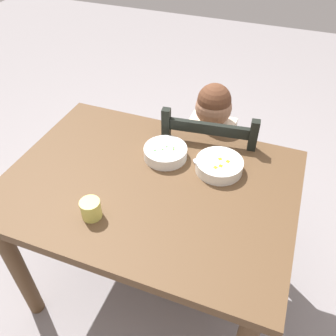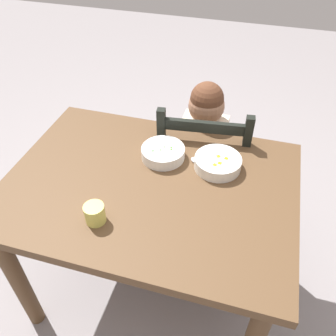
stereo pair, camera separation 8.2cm
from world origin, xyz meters
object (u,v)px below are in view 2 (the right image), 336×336
child_figure (202,144)px  dining_chair (202,171)px  bowl_of_carrots (218,163)px  bowl_of_peas (163,152)px  spoon (198,163)px  drinking_cup (95,214)px  dining_table (151,203)px

child_figure → dining_chair: bearing=44.7°
dining_chair → bowl_of_carrots: size_ratio=4.64×
bowl_of_peas → spoon: bearing=0.1°
bowl_of_peas → drinking_cup: 0.41m
bowl_of_peas → drinking_cup: size_ratio=2.53×
dining_chair → child_figure: size_ratio=0.94×
child_figure → drinking_cup: size_ratio=13.02×
dining_table → spoon: 0.26m
dining_chair → bowl_of_peas: 0.46m
spoon → drinking_cup: size_ratio=1.64×
child_figure → drinking_cup: bearing=-109.4°
bowl_of_carrots → drinking_cup: drinking_cup is taller
spoon → drinking_cup: (-0.28, -0.40, 0.03)m
drinking_cup → dining_table: bearing=62.8°
child_figure → bowl_of_peas: bearing=-111.5°
dining_chair → child_figure: 0.19m
child_figure → bowl_of_peas: child_figure is taller
dining_chair → child_figure: (-0.01, -0.01, 0.19)m
bowl_of_carrots → spoon: bowl_of_carrots is taller
drinking_cup → child_figure: bearing=70.6°
dining_table → bowl_of_peas: size_ratio=6.24×
bowl_of_carrots → dining_chair: bearing=110.1°
dining_table → drinking_cup: drinking_cup is taller
dining_table → bowl_of_carrots: (0.24, 0.16, 0.14)m
bowl_of_carrots → spoon: 0.08m
bowl_of_peas → spoon: 0.15m
dining_table → spoon: (0.16, 0.16, 0.12)m
dining_table → spoon: size_ratio=9.65×
dining_table → child_figure: child_figure is taller
bowl_of_carrots → bowl_of_peas: bearing=180.0°
child_figure → bowl_of_carrots: child_figure is taller
bowl_of_peas → spoon: (0.15, 0.00, -0.02)m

